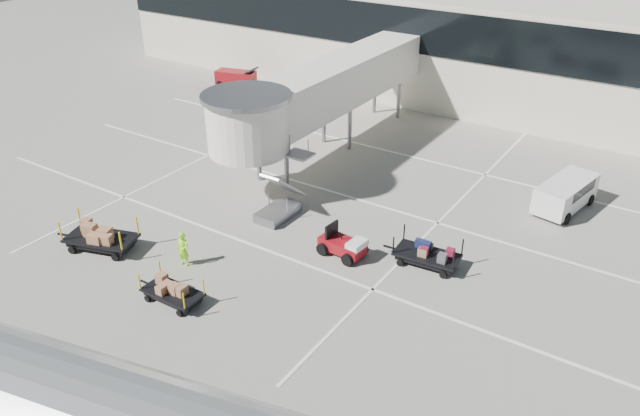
# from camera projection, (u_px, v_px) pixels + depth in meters

# --- Properties ---
(ground) EXTENTS (140.00, 140.00, 0.00)m
(ground) POSITION_uv_depth(u_px,v_px,m) (238.00, 269.00, 28.83)
(ground) COLOR #A7A395
(ground) RESTS_ON ground
(lane_markings) EXTENTS (40.00, 30.00, 0.02)m
(lane_markings) POSITION_uv_depth(u_px,v_px,m) (333.00, 189.00, 36.00)
(lane_markings) COLOR white
(lane_markings) RESTS_ON ground
(terminal) EXTENTS (64.00, 12.11, 15.20)m
(terminal) POSITION_uv_depth(u_px,v_px,m) (477.00, 45.00, 49.01)
(terminal) COLOR beige
(terminal) RESTS_ON ground
(jet_bridge) EXTENTS (5.70, 20.40, 6.03)m
(jet_bridge) POSITION_uv_depth(u_px,v_px,m) (314.00, 94.00, 37.70)
(jet_bridge) COLOR white
(jet_bridge) RESTS_ON ground
(baggage_tug) EXTENTS (2.35, 1.61, 1.48)m
(baggage_tug) POSITION_uv_depth(u_px,v_px,m) (343.00, 245.00, 29.63)
(baggage_tug) COLOR maroon
(baggage_tug) RESTS_ON ground
(suitcase_cart) EXTENTS (3.73, 1.74, 1.44)m
(suitcase_cart) POSITION_uv_depth(u_px,v_px,m) (427.00, 256.00, 28.91)
(suitcase_cart) COLOR black
(suitcase_cart) RESTS_ON ground
(box_cart_near) EXTENTS (3.27, 1.36, 1.28)m
(box_cart_near) POSITION_uv_depth(u_px,v_px,m) (173.00, 293.00, 26.41)
(box_cart_near) COLOR black
(box_cart_near) RESTS_ON ground
(box_cart_far) EXTENTS (4.21, 2.62, 1.62)m
(box_cart_far) POSITION_uv_depth(u_px,v_px,m) (101.00, 237.00, 30.10)
(box_cart_far) COLOR black
(box_cart_far) RESTS_ON ground
(ground_worker) EXTENTS (0.68, 0.50, 1.71)m
(ground_worker) POSITION_uv_depth(u_px,v_px,m) (183.00, 249.00, 28.71)
(ground_worker) COLOR #94F91A
(ground_worker) RESTS_ON ground
(minivan) EXTENTS (2.57, 4.61, 1.65)m
(minivan) POSITION_uv_depth(u_px,v_px,m) (567.00, 192.00, 33.55)
(minivan) COLOR white
(minivan) RESTS_ON ground
(belt_loader) EXTENTS (3.77, 2.17, 1.72)m
(belt_loader) POSITION_uv_depth(u_px,v_px,m) (236.00, 79.00, 52.78)
(belt_loader) COLOR maroon
(belt_loader) RESTS_ON ground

